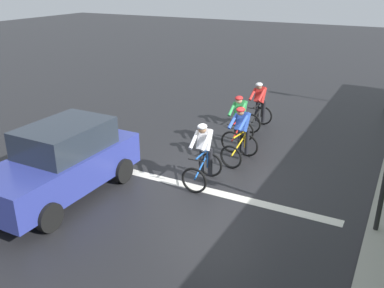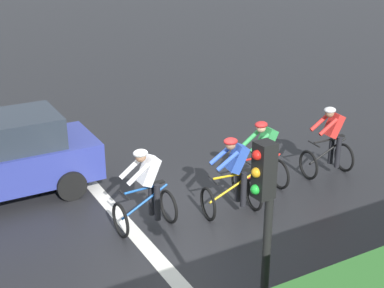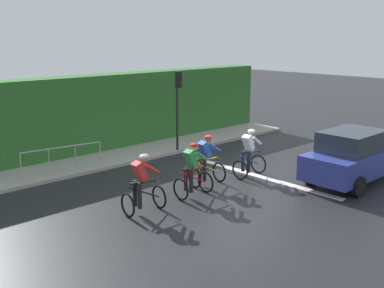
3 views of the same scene
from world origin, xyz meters
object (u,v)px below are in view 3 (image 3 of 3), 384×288
car_navy (354,156)px  traffic_light_near_crossing (178,99)px  pedestrian_railing_kerbside (62,154)px  cyclist_mid (206,162)px  cyclist_second (192,171)px  cyclist_fourth (249,154)px  cyclist_lead (142,185)px

car_navy → traffic_light_near_crossing: (6.91, 1.65, 1.35)m
pedestrian_railing_kerbside → cyclist_mid: bearing=-145.4°
traffic_light_near_crossing → pedestrian_railing_kerbside: traffic_light_near_crossing is taller
car_navy → pedestrian_railing_kerbside: size_ratio=1.45×
traffic_light_near_crossing → pedestrian_railing_kerbside: bearing=86.4°
cyclist_second → car_navy: car_navy is taller
car_navy → cyclist_mid: bearing=51.5°
cyclist_fourth → car_navy: size_ratio=0.40×
cyclist_second → cyclist_mid: 1.16m
car_navy → traffic_light_near_crossing: 7.23m
traffic_light_near_crossing → pedestrian_railing_kerbside: (0.32, 5.06, -1.46)m
cyclist_second → cyclist_mid: bearing=-65.4°
cyclist_lead → cyclist_fourth: bearing=-87.7°
cyclist_lead → cyclist_mid: size_ratio=1.00×
cyclist_second → pedestrian_railing_kerbside: 5.01m
cyclist_second → cyclist_fourth: (0.16, -2.80, 0.00)m
cyclist_lead → cyclist_fourth: 4.69m
cyclist_second → cyclist_fourth: same height
cyclist_lead → cyclist_fourth: same height
cyclist_lead → cyclist_second: 1.89m
cyclist_mid → pedestrian_railing_kerbside: cyclist_mid is taller
car_navy → traffic_light_near_crossing: bearing=13.4°
traffic_light_near_crossing → car_navy: bearing=-166.6°
cyclist_fourth → pedestrian_railing_kerbside: 6.46m
cyclist_mid → car_navy: car_navy is taller
cyclist_mid → pedestrian_railing_kerbside: size_ratio=0.59×
cyclist_fourth → traffic_light_near_crossing: size_ratio=0.50×
cyclist_lead → cyclist_second: (0.03, -1.89, 0.00)m
cyclist_lead → traffic_light_near_crossing: (4.37, -5.13, 1.43)m
traffic_light_near_crossing → pedestrian_railing_kerbside: 5.28m
cyclist_fourth → pedestrian_railing_kerbside: (4.50, 4.63, -0.04)m
cyclist_mid → pedestrian_railing_kerbside: (4.18, 2.89, -0.04)m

